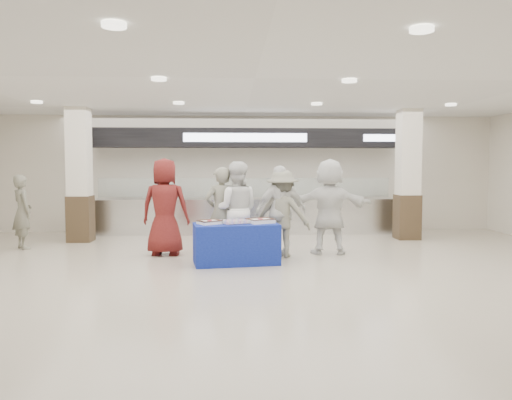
{
  "coord_description": "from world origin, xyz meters",
  "views": [
    {
      "loc": [
        -0.39,
        -7.93,
        1.83
      ],
      "look_at": [
        0.1,
        1.6,
        1.17
      ],
      "focal_mm": 35.0,
      "sensor_mm": 36.0,
      "label": 1
    }
  ],
  "objects": [
    {
      "name": "sheet_cake_left",
      "position": [
        -0.78,
        1.25,
        0.79
      ],
      "size": [
        0.49,
        0.47,
        0.09
      ],
      "color": "white",
      "rests_on": "display_table"
    },
    {
      "name": "chef_short",
      "position": [
        0.61,
        1.92,
        0.91
      ],
      "size": [
        1.15,
        0.73,
        1.83
      ],
      "primitive_type": "imported",
      "rotation": [
        0.0,
        0.0,
        3.43
      ],
      "color": "white",
      "rests_on": "ground"
    },
    {
      "name": "soldier_a",
      "position": [
        -0.58,
        1.92,
        0.9
      ],
      "size": [
        0.77,
        0.64,
        1.8
      ],
      "primitive_type": "imported",
      "rotation": [
        0.0,
        0.0,
        3.51
      ],
      "color": "slate",
      "rests_on": "ground"
    },
    {
      "name": "sheet_cake_right",
      "position": [
        0.17,
        1.37,
        0.8
      ],
      "size": [
        0.57,
        0.53,
        0.1
      ],
      "color": "white",
      "rests_on": "display_table"
    },
    {
      "name": "display_table",
      "position": [
        -0.29,
        1.28,
        0.38
      ],
      "size": [
        1.65,
        1.0,
        0.75
      ],
      "primitive_type": "cube",
      "rotation": [
        0.0,
        0.0,
        0.15
      ],
      "color": "navy",
      "rests_on": "ground"
    },
    {
      "name": "column_left",
      "position": [
        -4.0,
        4.2,
        1.53
      ],
      "size": [
        0.55,
        0.55,
        3.2
      ],
      "color": "#362818",
      "rests_on": "ground"
    },
    {
      "name": "chef_tall",
      "position": [
        -0.28,
        1.92,
        0.95
      ],
      "size": [
        0.99,
        0.8,
        1.91
      ],
      "primitive_type": "imported",
      "rotation": [
        0.0,
        0.0,
        3.05
      ],
      "color": "white",
      "rests_on": "ground"
    },
    {
      "name": "ground",
      "position": [
        0.0,
        0.0,
        0.0
      ],
      "size": [
        14.0,
        14.0,
        0.0
      ],
      "primitive_type": "plane",
      "color": "beige",
      "rests_on": "ground"
    },
    {
      "name": "soldier_bg",
      "position": [
        -4.95,
        3.19,
        0.82
      ],
      "size": [
        0.69,
        0.7,
        1.63
      ],
      "primitive_type": "imported",
      "rotation": [
        0.0,
        0.0,
        2.29
      ],
      "color": "slate",
      "rests_on": "ground"
    },
    {
      "name": "civilian_white",
      "position": [
        1.64,
        2.21,
        0.98
      ],
      "size": [
        1.85,
        0.66,
        1.97
      ],
      "primitive_type": "imported",
      "rotation": [
        0.0,
        0.0,
        3.1
      ],
      "color": "white",
      "rests_on": "ground"
    },
    {
      "name": "civilian_maroon",
      "position": [
        -1.72,
        2.25,
        0.99
      ],
      "size": [
        1.03,
        0.73,
        1.98
      ],
      "primitive_type": "imported",
      "rotation": [
        0.0,
        0.0,
        3.03
      ],
      "color": "maroon",
      "rests_on": "ground"
    },
    {
      "name": "soldier_b",
      "position": [
        0.64,
        1.92,
        0.87
      ],
      "size": [
        1.27,
        0.97,
        1.74
      ],
      "primitive_type": "imported",
      "rotation": [
        0.0,
        0.0,
        2.82
      ],
      "color": "slate",
      "rests_on": "ground"
    },
    {
      "name": "serving_line",
      "position": [
        0.0,
        5.4,
        1.16
      ],
      "size": [
        8.7,
        0.85,
        2.8
      ],
      "color": "silver",
      "rests_on": "ground"
    },
    {
      "name": "column_right",
      "position": [
        4.0,
        4.2,
        1.53
      ],
      "size": [
        0.55,
        0.55,
        3.2
      ],
      "color": "#362818",
      "rests_on": "ground"
    },
    {
      "name": "cupcake_tray",
      "position": [
        -0.32,
        1.28,
        0.78
      ],
      "size": [
        0.52,
        0.47,
        0.07
      ],
      "color": "#AAABAF",
      "rests_on": "display_table"
    }
  ]
}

